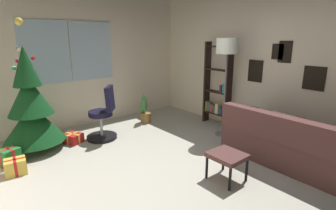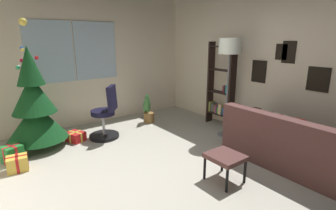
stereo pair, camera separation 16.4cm
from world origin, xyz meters
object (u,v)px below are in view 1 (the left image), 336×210
at_px(holiday_tree, 31,108).
at_px(gift_box_green, 9,157).
at_px(couch, 300,144).
at_px(office_chair, 104,118).
at_px(gift_box_red, 73,138).
at_px(potted_plant, 145,111).
at_px(footstool, 227,157).
at_px(floor_lamp, 227,52).
at_px(gift_box_gold, 16,167).
at_px(bookshelf, 217,90).

distance_m(holiday_tree, gift_box_green, 0.83).
bearing_deg(couch, gift_box_green, 142.25).
xyz_separation_m(gift_box_green, office_chair, (1.57, 0.08, 0.27)).
height_order(gift_box_red, gift_box_green, gift_box_green).
xyz_separation_m(gift_box_green, potted_plant, (2.71, 0.39, 0.13)).
xyz_separation_m(footstool, holiday_tree, (-1.74, 2.67, 0.41)).
height_order(floor_lamp, potted_plant, floor_lamp).
height_order(gift_box_gold, potted_plant, potted_plant).
bearing_deg(potted_plant, gift_box_green, -171.85).
distance_m(holiday_tree, gift_box_gold, 1.03).
xyz_separation_m(holiday_tree, gift_box_gold, (-0.42, -0.70, -0.62)).
bearing_deg(couch, potted_plant, 103.75).
bearing_deg(holiday_tree, gift_box_gold, -121.09).
distance_m(footstool, bookshelf, 2.36).
bearing_deg(couch, floor_lamp, 90.05).
relative_size(holiday_tree, gift_box_red, 5.60).
xyz_separation_m(gift_box_green, floor_lamp, (3.46, -1.21, 1.48)).
distance_m(holiday_tree, floor_lamp, 3.52).
distance_m(holiday_tree, gift_box_red, 0.88).
xyz_separation_m(office_chair, floor_lamp, (1.89, -1.30, 1.21)).
height_order(couch, potted_plant, couch).
relative_size(footstool, holiday_tree, 0.21).
xyz_separation_m(bookshelf, floor_lamp, (-0.40, -0.51, 0.83)).
height_order(gift_box_green, potted_plant, potted_plant).
bearing_deg(footstool, office_chair, 104.41).
bearing_deg(bookshelf, floor_lamp, -128.29).
bearing_deg(potted_plant, bookshelf, -43.53).
xyz_separation_m(couch, gift_box_gold, (-3.44, 2.35, -0.18)).
height_order(couch, gift_box_green, couch).
bearing_deg(gift_box_red, gift_box_green, -165.61).
height_order(couch, gift_box_gold, couch).
distance_m(couch, office_chair, 3.35).
bearing_deg(gift_box_gold, gift_box_green, 94.19).
relative_size(footstool, bookshelf, 0.25).
xyz_separation_m(gift_box_red, office_chair, (0.54, -0.19, 0.32)).
bearing_deg(bookshelf, footstool, -136.35).
relative_size(couch, footstool, 4.26).
height_order(gift_box_red, office_chair, office_chair).
distance_m(gift_box_gold, bookshelf, 3.91).
bearing_deg(potted_plant, floor_lamp, -64.93).
xyz_separation_m(footstool, gift_box_gold, (-2.16, 1.97, -0.22)).
xyz_separation_m(gift_box_red, bookshelf, (2.83, -0.97, 0.69)).
distance_m(footstool, office_chair, 2.46).
distance_m(footstool, gift_box_green, 3.18).
bearing_deg(floor_lamp, gift_box_red, 148.58).
bearing_deg(gift_box_red, holiday_tree, 170.50).
distance_m(bookshelf, potted_plant, 1.67).
bearing_deg(office_chair, bookshelf, -18.97).
relative_size(gift_box_red, office_chair, 0.38).
bearing_deg(floor_lamp, gift_box_gold, 165.62).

